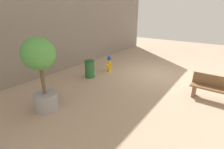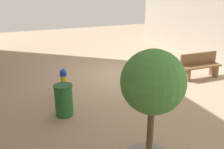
{
  "view_description": "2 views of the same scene",
  "coord_description": "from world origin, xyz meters",
  "px_view_note": "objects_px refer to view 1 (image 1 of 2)",
  "views": [
    {
      "loc": [
        -2.93,
        8.21,
        3.18
      ],
      "look_at": [
        0.88,
        2.95,
        0.7
      ],
      "focal_mm": 26.64,
      "sensor_mm": 36.0,
      "label": 1
    },
    {
      "loc": [
        3.79,
        8.65,
        3.39
      ],
      "look_at": [
        1.21,
        2.3,
        0.94
      ],
      "focal_mm": 40.72,
      "sensor_mm": 36.0,
      "label": 2
    }
  ],
  "objects_px": {
    "trash_bin": "(90,69)",
    "bench_near": "(214,88)",
    "fire_hydrant": "(109,64)",
    "planter_tree": "(41,67)"
  },
  "relations": [
    {
      "from": "fire_hydrant",
      "to": "bench_near",
      "type": "xyz_separation_m",
      "value": [
        -5.13,
        0.3,
        0.05
      ]
    },
    {
      "from": "fire_hydrant",
      "to": "planter_tree",
      "type": "distance_m",
      "value": 4.54
    },
    {
      "from": "fire_hydrant",
      "to": "bench_near",
      "type": "height_order",
      "value": "bench_near"
    },
    {
      "from": "trash_bin",
      "to": "fire_hydrant",
      "type": "bearing_deg",
      "value": -101.82
    },
    {
      "from": "fire_hydrant",
      "to": "trash_bin",
      "type": "bearing_deg",
      "value": 78.18
    },
    {
      "from": "bench_near",
      "to": "trash_bin",
      "type": "relative_size",
      "value": 1.84
    },
    {
      "from": "fire_hydrant",
      "to": "bench_near",
      "type": "distance_m",
      "value": 5.14
    },
    {
      "from": "trash_bin",
      "to": "bench_near",
      "type": "bearing_deg",
      "value": -169.5
    },
    {
      "from": "planter_tree",
      "to": "bench_near",
      "type": "bearing_deg",
      "value": -138.21
    },
    {
      "from": "bench_near",
      "to": "trash_bin",
      "type": "bearing_deg",
      "value": 10.5
    }
  ]
}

